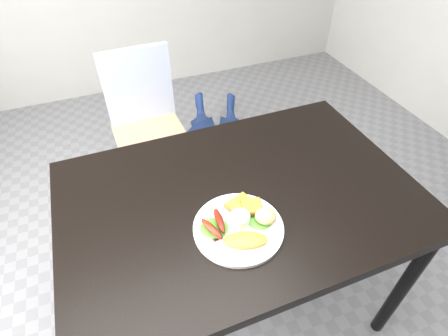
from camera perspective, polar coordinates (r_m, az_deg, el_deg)
The scene contains 15 objects.
room_floor at distance 1.81m, azimuth 1.91°, elevation -20.88°, with size 4.00×4.50×0.02m, color gray.
dining_table at distance 1.20m, azimuth 2.71°, elevation -4.83°, with size 1.20×0.80×0.04m, color black.
dining_chair at distance 1.95m, azimuth -11.83°, elevation 4.97°, with size 0.37×0.37×0.04m, color tan.
person at distance 1.94m, azimuth -1.20°, elevation 13.03°, with size 0.47×0.31×1.31m, color navy.
plate at distance 1.08m, azimuth 2.35°, elevation -9.74°, with size 0.28×0.28×0.01m, color white.
lettuce_left at distance 1.07m, azimuth -1.60°, elevation -9.76°, with size 0.09×0.08×0.01m, color green.
lettuce_right at distance 1.09m, azimuth 5.97°, elevation -8.56°, with size 0.08×0.07×0.01m, color #38882A.
omelette at distance 1.04m, azimuth 3.49°, elevation -11.63°, with size 0.13×0.06×0.02m, color gold.
sausage_a at distance 1.05m, azimuth -2.02°, elevation -9.89°, with size 0.02×0.10×0.02m, color #610D0B.
sausage_b at distance 1.07m, azimuth -0.74°, elevation -8.57°, with size 0.02×0.10×0.02m, color #5E170D.
ramekin at distance 1.07m, azimuth 2.59°, elevation -8.40°, with size 0.06×0.06×0.04m, color white.
toast_a at distance 1.12m, azimuth 3.02°, elevation -6.33°, with size 0.09×0.09×0.01m, color brown.
toast_b at distance 1.11m, azimuth 4.47°, elevation -6.29°, with size 0.07×0.07×0.01m, color brown.
potato_salad at distance 1.08m, azimuth 6.82°, elevation -7.80°, with size 0.07×0.06×0.04m, color #CECF89.
fork at distance 1.06m, azimuth 0.37°, elevation -10.46°, with size 0.18×0.01×0.00m, color #ADAFB7.
Camera 1 is at (-0.35, -0.73, 1.61)m, focal length 28.00 mm.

